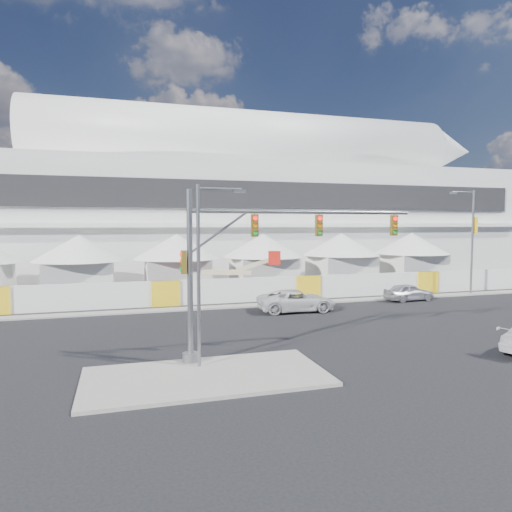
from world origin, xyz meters
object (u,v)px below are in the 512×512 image
object	(u,v)px
pickup_curb	(296,301)
streetlight_curb	(471,234)
sedan_silver	(409,292)
lot_car_b	(432,278)
lot_car_a	(378,283)
traffic_mast	(241,264)
streetlight_median	(203,263)
boom_lift	(219,285)

from	to	relation	value
pickup_curb	streetlight_curb	xyz separation A→B (m)	(17.99, 2.96, 4.69)
sedan_silver	lot_car_b	size ratio (longest dim) A/B	1.01
lot_car_a	streetlight_curb	xyz separation A→B (m)	(6.16, -5.21, 4.84)
traffic_mast	streetlight_curb	size ratio (longest dim) A/B	1.23
streetlight_median	pickup_curb	bearing A→B (deg)	51.94
lot_car_a	streetlight_median	world-z (taller)	streetlight_median
boom_lift	streetlight_curb	bearing A→B (deg)	6.59
sedan_silver	streetlight_median	world-z (taller)	streetlight_median
streetlight_curb	pickup_curb	bearing A→B (deg)	-170.65
lot_car_b	streetlight_median	world-z (taller)	streetlight_median
streetlight_curb	streetlight_median	bearing A→B (deg)	-151.97
lot_car_b	traffic_mast	world-z (taller)	traffic_mast
lot_car_b	traffic_mast	bearing A→B (deg)	121.49
lot_car_a	boom_lift	xyz separation A→B (m)	(-16.00, -0.68, 0.46)
traffic_mast	boom_lift	size ratio (longest dim) A/B	1.39
boom_lift	lot_car_a	bearing A→B (deg)	20.58
sedan_silver	pickup_curb	distance (m)	10.85
lot_car_b	streetlight_curb	xyz separation A→B (m)	(-1.07, -6.55, 4.77)
streetlight_median	sedan_silver	bearing A→B (deg)	33.58
pickup_curb	streetlight_median	xyz separation A→B (m)	(-8.88, -11.34, 3.92)
sedan_silver	streetlight_median	size ratio (longest dim) A/B	0.53
sedan_silver	streetlight_curb	world-z (taller)	streetlight_curb
traffic_mast	sedan_silver	bearing A→B (deg)	34.64
sedan_silver	lot_car_a	xyz separation A→B (m)	(1.11, 6.50, -0.08)
pickup_curb	streetlight_curb	size ratio (longest dim) A/B	0.61
sedan_silver	streetlight_median	distance (m)	23.87
traffic_mast	streetlight_curb	bearing A→B (deg)	28.43
lot_car_b	streetlight_curb	bearing A→B (deg)	164.61
sedan_silver	traffic_mast	distance (m)	21.82
lot_car_a	boom_lift	world-z (taller)	boom_lift
streetlight_curb	traffic_mast	bearing A→B (deg)	-151.57
lot_car_b	boom_lift	world-z (taller)	boom_lift
traffic_mast	streetlight_curb	xyz separation A→B (m)	(24.94, 13.50, 0.94)
pickup_curb	boom_lift	xyz separation A→B (m)	(-4.17, 7.50, 0.31)
boom_lift	pickup_curb	bearing A→B (deg)	-42.76
pickup_curb	lot_car_b	bearing A→B (deg)	-60.54
streetlight_curb	boom_lift	distance (m)	23.04
lot_car_a	traffic_mast	xyz separation A→B (m)	(-18.78, -18.71, 3.90)
lot_car_b	streetlight_curb	size ratio (longest dim) A/B	0.44
traffic_mast	boom_lift	bearing A→B (deg)	81.24
pickup_curb	streetlight_median	bearing A→B (deg)	144.86
lot_car_b	streetlight_median	bearing A→B (deg)	120.60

